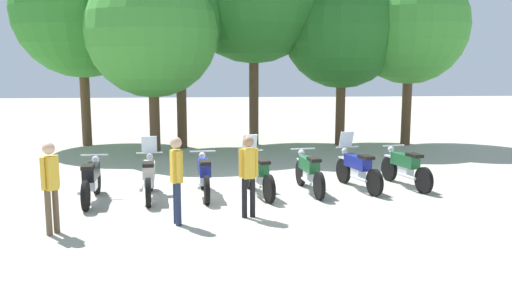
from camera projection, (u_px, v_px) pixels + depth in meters
name	position (u px, v px, depth m)	size (l,w,h in m)	color
ground_plane	(258.00, 194.00, 13.12)	(80.00, 80.00, 0.00)	#ADA899
motorcycle_0	(91.00, 180.00, 12.34)	(0.62, 2.19, 0.99)	black
motorcycle_1	(149.00, 176.00, 12.67)	(0.62, 2.19, 1.37)	black
motorcycle_2	(204.00, 175.00, 12.89)	(0.62, 2.19, 0.99)	black
motorcycle_3	(257.00, 173.00, 12.99)	(0.74, 2.16, 1.37)	black
motorcycle_4	(309.00, 171.00, 13.29)	(0.62, 2.19, 0.99)	black
motorcycle_5	(357.00, 168.00, 13.62)	(0.76, 2.15, 1.37)	black
motorcycle_6	(405.00, 167.00, 13.87)	(0.74, 2.16, 0.99)	black
person_0	(248.00, 170.00, 10.98)	(0.41, 0.26, 1.65)	black
person_1	(50.00, 181.00, 9.88)	(0.31, 0.38, 1.69)	brown
person_2	(176.00, 174.00, 10.47)	(0.28, 0.41, 1.70)	#232D4C
tree_0	(81.00, 9.00, 20.30)	(5.03, 5.03, 7.59)	brown
tree_1	(152.00, 31.00, 18.58)	(4.49, 4.49, 6.42)	brown
tree_2	(179.00, 2.00, 19.68)	(4.36, 4.36, 7.45)	brown
tree_4	(342.00, 28.00, 20.62)	(4.53, 4.53, 6.69)	brown
tree_5	(410.00, 26.00, 20.58)	(4.35, 4.35, 6.67)	brown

